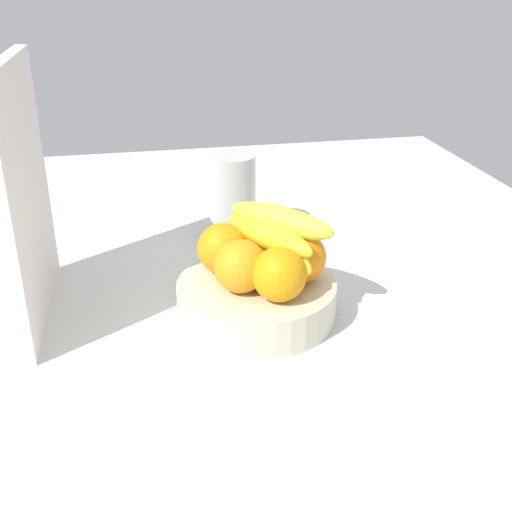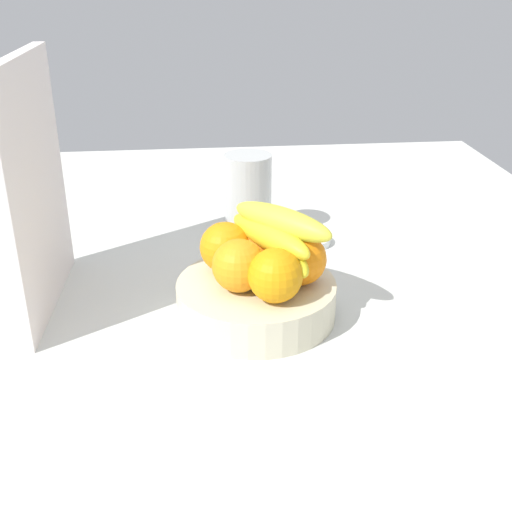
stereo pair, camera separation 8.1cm
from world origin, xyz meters
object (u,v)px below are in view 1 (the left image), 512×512
object	(u,v)px
orange_back_right	(223,248)
cutting_board	(25,197)
fruit_bowl	(256,298)
orange_front_left	(239,266)
thermos_tumbler	(232,197)
jar_lid	(295,238)
banana_bunch	(275,242)
orange_front_right	(279,275)
orange_center	(300,257)
orange_back_left	(261,242)

from	to	relation	value
orange_back_right	cutting_board	world-z (taller)	cutting_board
fruit_bowl	orange_front_left	distance (cm)	7.37
thermos_tumbler	jar_lid	distance (cm)	13.61
fruit_bowl	banana_bunch	distance (cm)	8.69
orange_front_left	orange_back_right	world-z (taller)	same
orange_front_left	orange_front_right	xyz separation A→B (cm)	(-3.47, -4.87, 0.00)
orange_center	orange_back_left	distance (cm)	7.60
orange_back_right	jar_lid	world-z (taller)	orange_back_right
orange_front_left	orange_back_right	distance (cm)	6.41
fruit_bowl	thermos_tumbler	distance (cm)	29.46
orange_back_right	jar_lid	size ratio (longest dim) A/B	0.96
orange_back_right	thermos_tumbler	world-z (taller)	thermos_tumbler
orange_center	thermos_tumbler	distance (cm)	30.35
orange_center	orange_back_right	bearing A→B (deg)	63.34
orange_back_right	cutting_board	bearing A→B (deg)	83.87
orange_back_right	thermos_tumbler	distance (cm)	25.53
thermos_tumbler	jar_lid	bearing A→B (deg)	-113.75
orange_center	banana_bunch	world-z (taller)	banana_bunch
orange_back_right	fruit_bowl	bearing A→B (deg)	-135.24
orange_back_right	thermos_tumbler	size ratio (longest dim) A/B	0.48
orange_front_left	banana_bunch	xyz separation A→B (cm)	(3.52, -5.93, 1.60)
orange_back_right	jar_lid	xyz separation A→B (cm)	(20.19, -16.27, -8.48)
orange_back_left	orange_back_right	distance (cm)	6.07
orange_front_right	orange_center	world-z (taller)	same
orange_front_right	orange_back_right	world-z (taller)	same
orange_center	thermos_tumbler	size ratio (longest dim) A/B	0.48
thermos_tumbler	jar_lid	world-z (taller)	thermos_tumbler
banana_bunch	cutting_board	distance (cm)	34.74
thermos_tumbler	orange_front_right	bearing A→B (deg)	-179.28
cutting_board	jar_lid	world-z (taller)	cutting_board
fruit_bowl	orange_front_right	distance (cm)	8.79
orange_front_left	thermos_tumbler	size ratio (longest dim) A/B	0.48
fruit_bowl	banana_bunch	size ratio (longest dim) A/B	1.30
fruit_bowl	cutting_board	distance (cm)	34.77
orange_front_right	jar_lid	world-z (taller)	orange_front_right
fruit_bowl	orange_center	xyz separation A→B (cm)	(-1.00, -6.11, 6.43)
orange_back_left	banana_bunch	world-z (taller)	banana_bunch
orange_front_left	cutting_board	world-z (taller)	cutting_board
orange_back_left	orange_back_right	bearing A→B (deg)	101.41
orange_center	orange_back_left	xyz separation A→B (cm)	(6.31, 4.24, 0.00)
orange_center	cutting_board	world-z (taller)	cutting_board
banana_bunch	jar_lid	world-z (taller)	banana_bunch
orange_front_right	fruit_bowl	bearing A→B (deg)	19.41
cutting_board	jar_lid	size ratio (longest dim) A/B	4.68
jar_lid	thermos_tumbler	bearing A→B (deg)	66.25
orange_center	banana_bunch	distance (cm)	4.16
cutting_board	orange_front_right	bearing A→B (deg)	-109.20
orange_front_right	jar_lid	distance (cm)	32.76
orange_center	thermos_tumbler	bearing A→B (deg)	8.63
orange_back_right	cutting_board	xyz separation A→B (cm)	(2.83, 26.37, 8.84)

